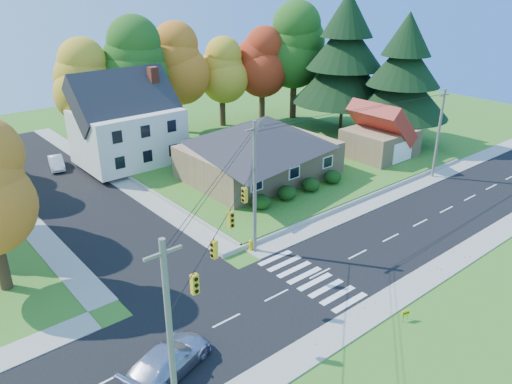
% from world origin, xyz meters
% --- Properties ---
extents(ground, '(120.00, 120.00, 0.00)m').
position_xyz_m(ground, '(0.00, 0.00, 0.00)').
color(ground, '#3D7923').
extents(road_main, '(90.00, 8.00, 0.02)m').
position_xyz_m(road_main, '(0.00, 0.00, 0.01)').
color(road_main, black).
rests_on(road_main, ground).
extents(road_cross, '(8.00, 44.00, 0.02)m').
position_xyz_m(road_cross, '(-8.00, 26.00, 0.01)').
color(road_cross, black).
rests_on(road_cross, ground).
extents(sidewalk_north, '(90.00, 2.00, 0.08)m').
position_xyz_m(sidewalk_north, '(0.00, 5.00, 0.04)').
color(sidewalk_north, '#9C9A90').
rests_on(sidewalk_north, ground).
extents(sidewalk_south, '(90.00, 2.00, 0.08)m').
position_xyz_m(sidewalk_south, '(0.00, -5.00, 0.04)').
color(sidewalk_south, '#9C9A90').
rests_on(sidewalk_south, ground).
extents(lawn, '(30.00, 30.00, 0.50)m').
position_xyz_m(lawn, '(13.00, 21.00, 0.25)').
color(lawn, '#3D7923').
rests_on(lawn, ground).
extents(ranch_house, '(14.60, 10.60, 5.40)m').
position_xyz_m(ranch_house, '(8.00, 16.00, 3.27)').
color(ranch_house, tan).
rests_on(ranch_house, lawn).
extents(colonial_house, '(10.40, 8.40, 9.60)m').
position_xyz_m(colonial_house, '(0.04, 28.00, 4.58)').
color(colonial_house, silver).
rests_on(colonial_house, lawn).
extents(garage, '(7.30, 6.30, 4.60)m').
position_xyz_m(garage, '(22.00, 11.99, 2.84)').
color(garage, tan).
rests_on(garage, lawn).
extents(hedge_row, '(10.70, 1.70, 1.27)m').
position_xyz_m(hedge_row, '(7.50, 9.80, 1.14)').
color(hedge_row, '#163A10').
rests_on(hedge_row, lawn).
extents(traffic_infrastructure, '(38.10, 10.66, 10.00)m').
position_xyz_m(traffic_infrastructure, '(-0.15, 1.35, 5.15)').
color(traffic_infrastructure, '#666059').
rests_on(traffic_infrastructure, ground).
extents(tree_lot_0, '(6.72, 6.72, 12.51)m').
position_xyz_m(tree_lot_0, '(-2.00, 34.00, 8.31)').
color(tree_lot_0, '#3F2A19').
rests_on(tree_lot_0, lawn).
extents(tree_lot_1, '(7.84, 7.84, 14.60)m').
position_xyz_m(tree_lot_1, '(4.00, 33.00, 9.61)').
color(tree_lot_1, '#3F2A19').
rests_on(tree_lot_1, lawn).
extents(tree_lot_2, '(7.28, 7.28, 13.56)m').
position_xyz_m(tree_lot_2, '(10.00, 34.00, 8.96)').
color(tree_lot_2, '#3F2A19').
rests_on(tree_lot_2, lawn).
extents(tree_lot_3, '(6.16, 6.16, 11.47)m').
position_xyz_m(tree_lot_3, '(16.00, 33.00, 7.65)').
color(tree_lot_3, '#3F2A19').
rests_on(tree_lot_3, lawn).
extents(tree_lot_4, '(6.72, 6.72, 12.51)m').
position_xyz_m(tree_lot_4, '(22.00, 32.00, 8.31)').
color(tree_lot_4, '#3F2A19').
rests_on(tree_lot_4, lawn).
extents(tree_lot_5, '(8.40, 8.40, 15.64)m').
position_xyz_m(tree_lot_5, '(26.00, 30.00, 10.27)').
color(tree_lot_5, '#3F2A19').
rests_on(tree_lot_5, lawn).
extents(conifer_east_a, '(12.80, 12.80, 16.96)m').
position_xyz_m(conifer_east_a, '(27.00, 22.00, 9.39)').
color(conifer_east_a, '#3F2A19').
rests_on(conifer_east_a, lawn).
extents(conifer_east_b, '(11.20, 11.20, 14.84)m').
position_xyz_m(conifer_east_b, '(28.00, 14.00, 8.28)').
color(conifer_east_b, '#3F2A19').
rests_on(conifer_east_b, lawn).
extents(silver_sedan, '(5.85, 3.83, 1.58)m').
position_xyz_m(silver_sedan, '(-12.82, -1.47, 0.81)').
color(silver_sedan, silver).
rests_on(silver_sedan, road_main).
extents(white_car, '(2.23, 4.13, 1.29)m').
position_xyz_m(white_car, '(-6.53, 32.12, 0.67)').
color(white_car, silver).
rests_on(white_car, road_cross).
extents(fire_hydrant, '(0.52, 0.41, 0.92)m').
position_xyz_m(fire_hydrant, '(-1.64, 5.49, 0.44)').
color(fire_hydrant, '#E1BD0B').
rests_on(fire_hydrant, ground).
extents(yard_sign, '(0.56, 0.19, 0.72)m').
position_xyz_m(yard_sign, '(0.17, -6.75, 0.51)').
color(yard_sign, black).
rests_on(yard_sign, ground).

